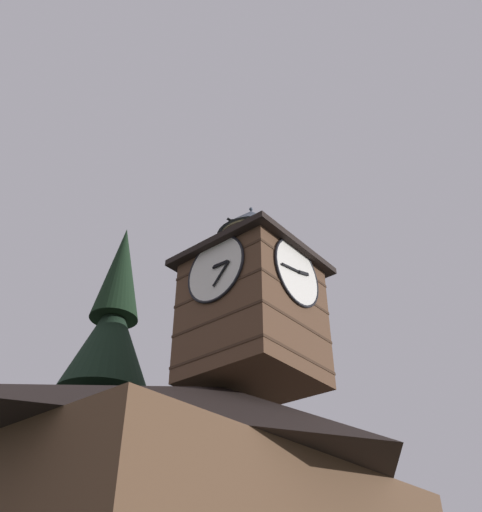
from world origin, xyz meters
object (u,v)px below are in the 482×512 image
at_px(flying_bird_high, 232,220).
at_px(clock_tower, 252,302).
at_px(moon, 46,506).
at_px(pine_tree_behind, 95,443).

bearing_deg(flying_bird_high, clock_tower, 51.08).
height_order(clock_tower, moon, clock_tower).
xyz_separation_m(moon, flying_bird_high, (11.79, 31.71, 8.94)).
bearing_deg(pine_tree_behind, moon, -119.18).
relative_size(moon, flying_bird_high, 3.10).
bearing_deg(moon, pine_tree_behind, 60.82).
relative_size(pine_tree_behind, moon, 10.23).
bearing_deg(clock_tower, moon, -112.65).
bearing_deg(pine_tree_behind, flying_bird_high, 139.10).
distance_m(clock_tower, moon, 38.38).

